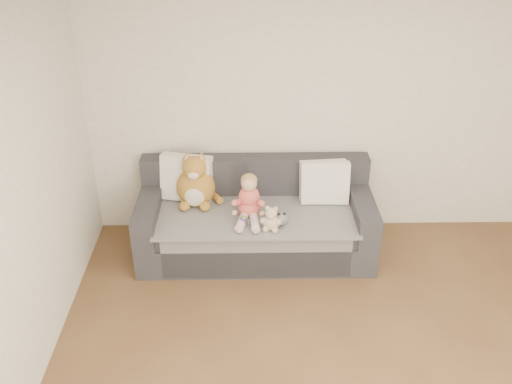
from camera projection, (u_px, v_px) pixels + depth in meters
room_shell at (364, 230)px, 3.56m from camera, size 5.00×5.00×5.00m
sofa at (256, 222)px, 5.47m from camera, size 2.20×0.94×0.85m
cushion_left at (186, 178)px, 5.44m from camera, size 0.52×0.32×0.46m
cushion_right_back at (323, 181)px, 5.41m from camera, size 0.46×0.23×0.42m
cushion_right_front at (326, 182)px, 5.40m from camera, size 0.45×0.21×0.42m
toddler at (249, 200)px, 5.15m from camera, size 0.30×0.43×0.43m
plush_cat at (196, 185)px, 5.36m from camera, size 0.44×0.38×0.56m
teddy_bear at (271, 220)px, 5.01m from camera, size 0.19×0.15×0.24m
plush_cow at (281, 218)px, 5.10m from camera, size 0.13×0.20×0.16m
sippy_cup at (244, 220)px, 5.08m from camera, size 0.10×0.08×0.11m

